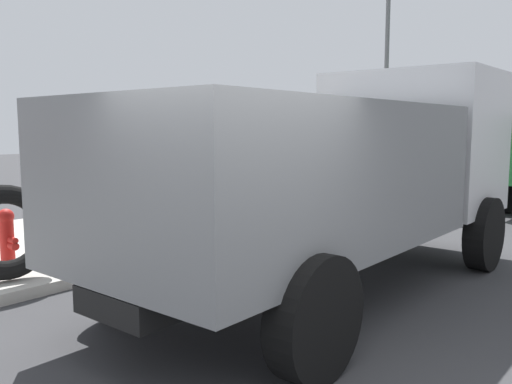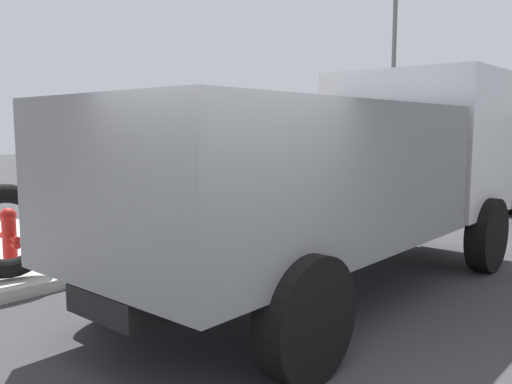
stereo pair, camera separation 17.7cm
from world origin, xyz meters
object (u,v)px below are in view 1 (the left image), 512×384
Objects in this scene: fire_hydrant at (7,236)px; loose_tire at (5,232)px; street_light_pole at (386,82)px; dump_truck_gray at (341,167)px.

loose_tire is at bearing -116.26° from fire_hydrant.
dump_truck_gray is at bearing -157.33° from street_light_pole.
street_light_pole is (10.47, -0.54, 2.78)m from fire_hydrant.
fire_hydrant is 0.68× the size of loose_tire.
fire_hydrant is 10.84m from street_light_pole.
dump_truck_gray is (2.68, -3.79, 1.01)m from fire_hydrant.
fire_hydrant is at bearing 63.74° from loose_tire.
dump_truck_gray is (2.97, -3.21, 0.83)m from loose_tire.
loose_tire is at bearing 132.76° from dump_truck_gray.
loose_tire is (-0.29, -0.58, 0.18)m from fire_hydrant.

